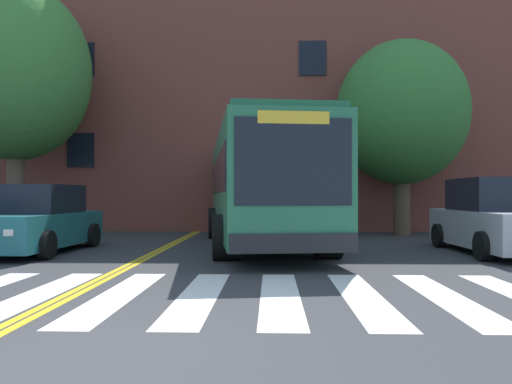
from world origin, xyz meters
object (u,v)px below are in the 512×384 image
Objects in this scene: car_red_behind_bus at (280,209)px; street_tree_curbside_small at (16,73)px; city_bus at (260,184)px; car_silver_far_lane at (495,219)px; street_tree_curbside_large at (402,113)px; car_teal_near_lane at (36,221)px.

street_tree_curbside_small is at bearing -142.63° from car_red_behind_bus.
city_bus is 6.33m from car_silver_far_lane.
street_tree_curbside_small is (-13.89, -1.07, 1.34)m from street_tree_curbside_large.
street_tree_curbside_small reaches higher than car_teal_near_lane.
car_silver_far_lane is 0.53× the size of street_tree_curbside_small.
street_tree_curbside_small is at bearing -175.58° from street_tree_curbside_large.
city_bus is at bearing -94.64° from car_red_behind_bus.
city_bus is 2.42× the size of car_teal_near_lane.
car_red_behind_bus is 13.02m from street_tree_curbside_small.
car_teal_near_lane is at bearing -160.58° from city_bus.
city_bus is 2.31× the size of car_silver_far_lane.
city_bus is at bearing -18.04° from street_tree_curbside_small.
city_bus is 1.23× the size of street_tree_curbside_small.
street_tree_curbside_large reaches higher than city_bus.
car_silver_far_lane is (5.95, -1.93, -0.94)m from city_bus.
street_tree_curbside_small reaches higher than car_silver_far_lane.
car_teal_near_lane is (-5.69, -2.01, -1.00)m from city_bus.
car_red_behind_bus is 0.54× the size of street_tree_curbside_large.
car_red_behind_bus is 8.44m from street_tree_curbside_large.
street_tree_curbside_large reaches higher than car_red_behind_bus.
car_silver_far_lane is 6.93m from street_tree_curbside_large.
street_tree_curbside_small is at bearing 161.98° from car_silver_far_lane.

